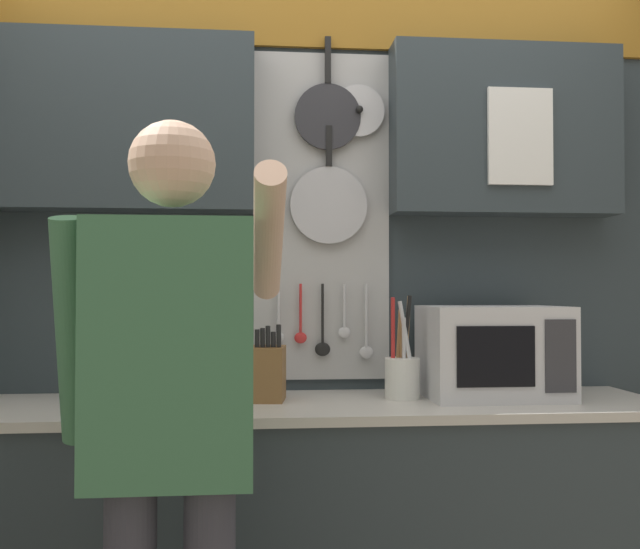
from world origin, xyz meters
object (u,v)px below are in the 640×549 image
Objects in this scene: knife_block at (268,373)px; person at (171,407)px; utensil_crock at (402,373)px; microwave at (493,352)px.

knife_block is 0.15× the size of person.
person is (-0.24, -0.68, -0.00)m from knife_block.
utensil_crock is (0.45, 0.00, -0.01)m from knife_block.
microwave is 0.28× the size of person.
microwave is 0.32m from utensil_crock.
microwave is 1.82× the size of knife_block.
utensil_crock is at bearing 0.12° from knife_block.
knife_block is (-0.77, 0.00, -0.06)m from microwave.
microwave is 0.77m from knife_block.
utensil_crock is (-0.31, 0.00, -0.07)m from microwave.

